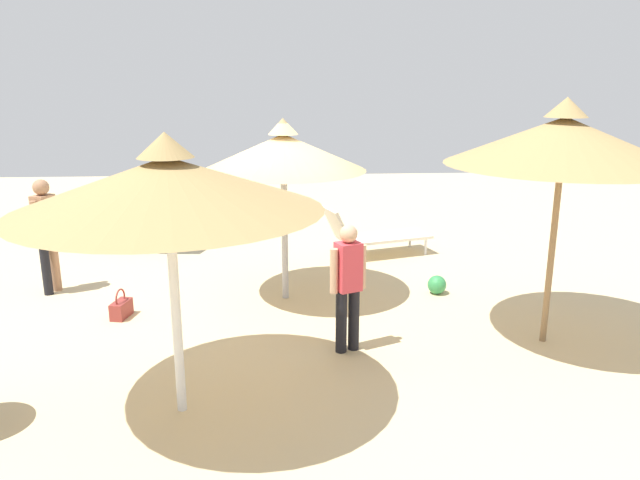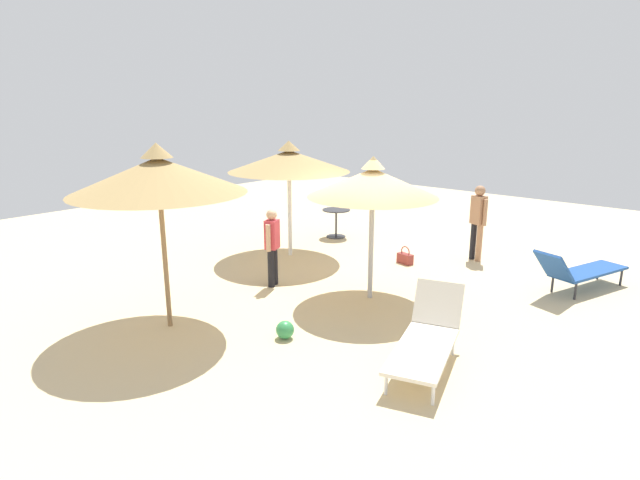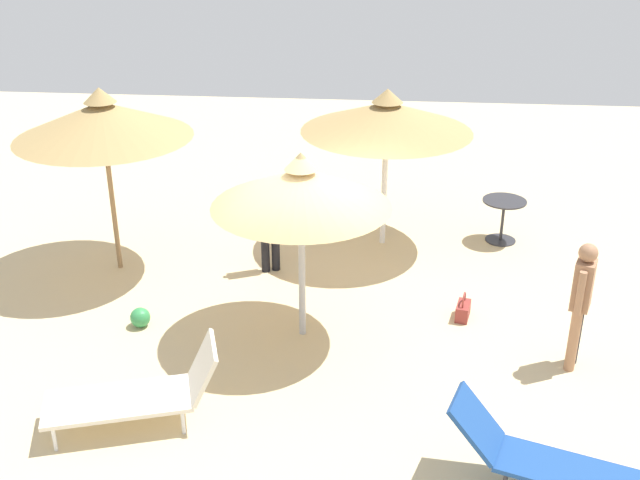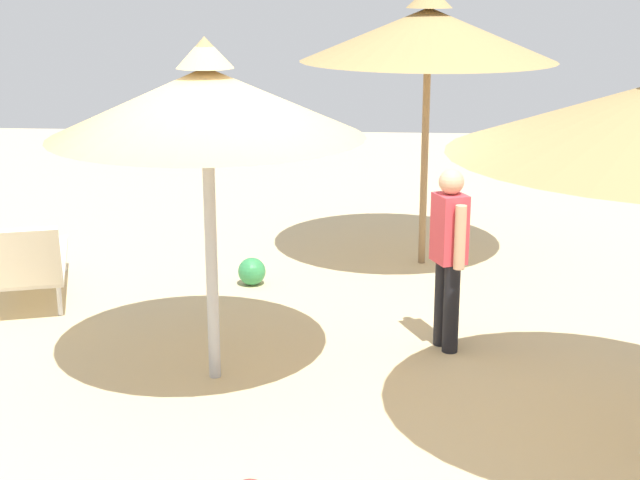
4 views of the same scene
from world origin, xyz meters
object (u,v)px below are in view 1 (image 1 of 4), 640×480
parasol_umbrella_far_left (563,141)px  lounge_chair_near_left (372,234)px  parasol_umbrella_center (283,152)px  beach_ball (437,285)px  handbag (121,308)px  lounge_chair_near_right (133,227)px  parasol_umbrella_back (167,184)px  person_standing_far_right (348,282)px  person_standing_edge (46,229)px

parasol_umbrella_far_left → lounge_chair_near_left: 4.50m
parasol_umbrella_center → beach_ball: bearing=-89.4°
parasol_umbrella_far_left → handbag: (1.09, 5.29, -2.28)m
parasol_umbrella_center → lounge_chair_near_right: 4.29m
lounge_chair_near_left → beach_ball: (-2.02, -0.67, -0.27)m
handbag → lounge_chair_near_right: bearing=10.1°
parasol_umbrella_far_left → lounge_chair_near_left: bearing=22.4°
lounge_chair_near_right → beach_ball: size_ratio=8.22×
parasol_umbrella_back → person_standing_far_right: (1.19, -1.72, -1.34)m
lounge_chair_near_right → handbag: lounge_chair_near_right is taller
parasol_umbrella_far_left → beach_ball: bearing=26.8°
lounge_chair_near_left → handbag: bearing=125.2°
lounge_chair_near_right → parasol_umbrella_far_left: bearing=-127.2°
parasol_umbrella_far_left → lounge_chair_near_left: parasol_umbrella_far_left is taller
parasol_umbrella_far_left → parasol_umbrella_center: 3.55m
parasol_umbrella_far_left → handbag: size_ratio=7.21×
person_standing_edge → parasol_umbrella_back: bearing=-144.8°
parasol_umbrella_back → lounge_chair_near_right: bearing=17.0°
lounge_chair_near_left → person_standing_edge: (-1.59, 5.02, 0.57)m
parasol_umbrella_center → person_standing_far_right: parasol_umbrella_center is taller
parasol_umbrella_center → beach_ball: 2.98m
person_standing_far_right → lounge_chair_near_right: bearing=37.3°
person_standing_far_right → person_standing_edge: size_ratio=0.89×
person_standing_edge → handbag: (-1.06, -1.27, -0.85)m
parasol_umbrella_back → beach_ball: (3.02, -3.25, -2.05)m
parasol_umbrella_center → person_standing_far_right: bearing=-158.7°
beach_ball → lounge_chair_near_left: bearing=18.4°
person_standing_edge → handbag: 1.85m
parasol_umbrella_center → person_standing_far_right: 2.31m
parasol_umbrella_far_left → handbag: 5.86m
lounge_chair_near_right → handbag: 3.46m
parasol_umbrella_far_left → person_standing_edge: size_ratio=1.70×
lounge_chair_near_right → handbag: bearing=-169.9°
lounge_chair_near_right → person_standing_far_right: bearing=-142.7°
handbag → beach_ball: (0.63, -4.42, 0.01)m
parasol_umbrella_far_left → lounge_chair_near_right: size_ratio=1.27×
person_standing_far_right → person_standing_edge: 4.73m
lounge_chair_near_left → beach_ball: size_ratio=7.34×
parasol_umbrella_far_left → parasol_umbrella_center: size_ratio=1.12×
parasol_umbrella_center → handbag: (-0.60, 2.19, -1.98)m
lounge_chair_near_right → person_standing_far_right: 5.78m
lounge_chair_near_left → lounge_chair_near_right: lounge_chair_near_left is taller
person_standing_edge → beach_ball: bearing=-94.3°
parasol_umbrella_back → parasol_umbrella_center: parasol_umbrella_back is taller
lounge_chair_near_right → person_standing_edge: size_ratio=1.34×
parasol_umbrella_far_left → person_standing_far_right: 2.87m
parasol_umbrella_back → parasol_umbrella_center: 3.16m
parasol_umbrella_center → lounge_chair_near_left: size_ratio=1.26×
parasol_umbrella_back → parasol_umbrella_far_left: (1.30, -4.12, 0.22)m
lounge_chair_near_left → person_standing_far_right: 3.96m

